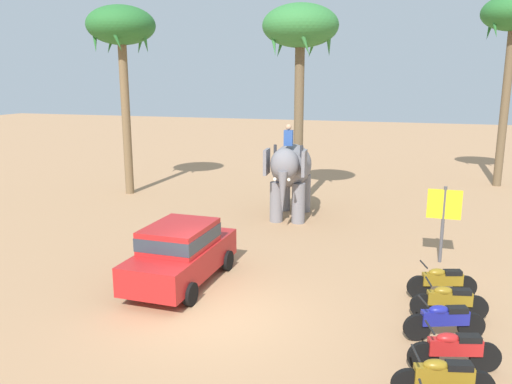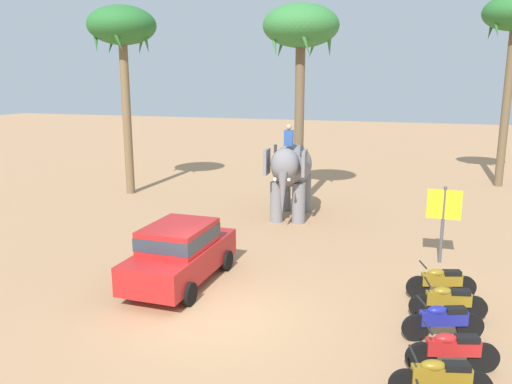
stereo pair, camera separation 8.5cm
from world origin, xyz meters
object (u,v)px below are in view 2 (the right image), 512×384
palm_tree_near_hut (301,32)px  signboard_yellow (444,210)px  elephant_with_mahout (291,170)px  motorcycle_end_of_row (441,281)px  car_sedan_foreground (180,251)px  motorcycle_mid_row (453,350)px  motorcycle_second_in_row (441,378)px  palm_tree_behind_elephant (122,32)px  motorcycle_fourth_in_row (443,320)px  motorcycle_far_in_row (448,301)px

palm_tree_near_hut → signboard_yellow: size_ratio=3.61×
elephant_with_mahout → motorcycle_end_of_row: 8.72m
car_sedan_foreground → palm_tree_near_hut: 11.74m
signboard_yellow → car_sedan_foreground: bearing=-150.0°
elephant_with_mahout → motorcycle_mid_row: 11.64m
motorcycle_second_in_row → signboard_yellow: 7.54m
car_sedan_foreground → palm_tree_behind_elephant: (-7.56, 9.67, 6.81)m
motorcycle_mid_row → palm_tree_near_hut: (-5.96, 12.07, 7.02)m
motorcycle_fourth_in_row → palm_tree_behind_elephant: 19.40m
motorcycle_far_in_row → palm_tree_behind_elephant: (-14.53, 9.71, 7.28)m
motorcycle_fourth_in_row → elephant_with_mahout: bearing=122.9°
elephant_with_mahout → motorcycle_mid_row: size_ratio=2.25×
elephant_with_mahout → palm_tree_behind_elephant: (-8.74, 2.06, 5.75)m
elephant_with_mahout → motorcycle_end_of_row: (5.67, -6.45, -1.53)m
motorcycle_fourth_in_row → motorcycle_second_in_row: bearing=-92.6°
motorcycle_far_in_row → signboard_yellow: 4.20m
motorcycle_second_in_row → motorcycle_far_in_row: size_ratio=0.99×
palm_tree_near_hut → motorcycle_second_in_row: bearing=-66.5°
car_sedan_foreground → motorcycle_second_in_row: size_ratio=2.33×
car_sedan_foreground → elephant_with_mahout: size_ratio=1.04×
motorcycle_far_in_row → palm_tree_behind_elephant: 18.93m
car_sedan_foreground → palm_tree_behind_elephant: palm_tree_behind_elephant is taller
palm_tree_near_hut → motorcycle_far_in_row: bearing=-58.5°
car_sedan_foreground → motorcycle_fourth_in_row: car_sedan_foreground is taller
motorcycle_fourth_in_row → motorcycle_far_in_row: bearing=82.6°
motorcycle_fourth_in_row → motorcycle_end_of_row: bearing=89.4°
elephant_with_mahout → car_sedan_foreground: bearing=-98.8°
palm_tree_near_hut → motorcycle_fourth_in_row: bearing=-61.7°
motorcycle_mid_row → motorcycle_fourth_in_row: size_ratio=1.02×
motorcycle_far_in_row → motorcycle_end_of_row: (-0.12, 1.20, 0.00)m
motorcycle_second_in_row → palm_tree_near_hut: bearing=113.5°
motorcycle_fourth_in_row → palm_tree_near_hut: 14.15m
motorcycle_second_in_row → motorcycle_end_of_row: bearing=88.4°
elephant_with_mahout → motorcycle_second_in_row: (5.54, -11.07, -1.53)m
motorcycle_second_in_row → motorcycle_mid_row: size_ratio=1.01×
elephant_with_mahout → motorcycle_second_in_row: bearing=-63.4°
motorcycle_mid_row → motorcycle_far_in_row: (0.01, 2.34, 0.00)m
motorcycle_far_in_row → motorcycle_end_of_row: same height
car_sedan_foreground → palm_tree_behind_elephant: 14.04m
motorcycle_end_of_row → signboard_yellow: size_ratio=0.73×
palm_tree_near_hut → signboard_yellow: palm_tree_near_hut is taller
motorcycle_fourth_in_row → palm_tree_near_hut: (-5.82, 10.82, 7.02)m
elephant_with_mahout → motorcycle_second_in_row: 12.47m
car_sedan_foreground → palm_tree_behind_elephant: bearing=128.0°
motorcycle_fourth_in_row → signboard_yellow: bearing=89.2°
motorcycle_fourth_in_row → palm_tree_behind_elephant: palm_tree_behind_elephant is taller
motorcycle_mid_row → car_sedan_foreground: bearing=161.1°
palm_tree_near_hut → motorcycle_mid_row: bearing=-63.7°
motorcycle_second_in_row → palm_tree_near_hut: 15.96m
elephant_with_mahout → motorcycle_end_of_row: elephant_with_mahout is taller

